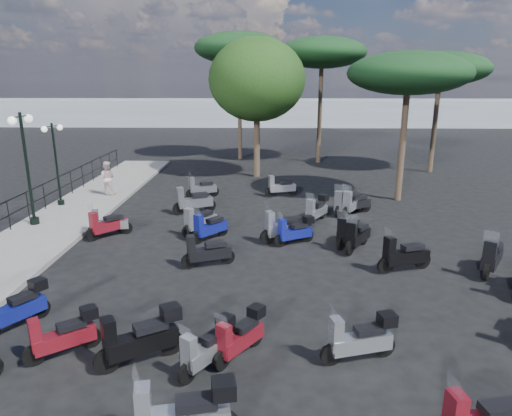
{
  "coord_description": "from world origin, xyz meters",
  "views": [
    {
      "loc": [
        1.58,
        -12.11,
        5.47
      ],
      "look_at": [
        1.2,
        2.91,
        1.2
      ],
      "focal_mm": 32.0,
      "sensor_mm": 36.0,
      "label": 1
    }
  ],
  "objects_px": {
    "scooter_7": "(63,335)",
    "scooter_30": "(492,257)",
    "pedestrian_far": "(107,178)",
    "scooter_14": "(240,337)",
    "scooter_4": "(107,225)",
    "scooter_27": "(357,236)",
    "scooter_21": "(284,228)",
    "scooter_31": "(348,232)",
    "scooter_17": "(281,187)",
    "scooter_23": "(316,210)",
    "scooter_20": "(404,256)",
    "scooter_28": "(355,203)",
    "pine_1": "(441,69)",
    "pine_0": "(322,53)",
    "scooter_12": "(183,415)",
    "scooter_22": "(342,203)",
    "scooter_5": "(193,201)",
    "pine_3": "(409,74)",
    "scooter_29": "(352,204)",
    "pine_2": "(239,48)",
    "scooter_2": "(15,308)",
    "broadleaf_tree": "(257,80)",
    "lamp_post_2": "(56,159)",
    "scooter_8": "(140,338)",
    "scooter_13": "(207,348)",
    "scooter_16": "(295,231)",
    "scooter_10": "(209,228)",
    "scooter_15": "(207,252)",
    "scooter_19": "(360,339)",
    "scooter_11": "(202,189)",
    "scooter_3": "(109,224)",
    "lamp_post_1": "(26,162)",
    "scooter_9": "(199,221)"
  },
  "relations": [
    {
      "from": "scooter_9",
      "to": "scooter_20",
      "type": "height_order",
      "value": "scooter_20"
    },
    {
      "from": "broadleaf_tree",
      "to": "pine_3",
      "type": "distance_m",
      "value": 8.49
    },
    {
      "from": "scooter_5",
      "to": "scooter_27",
      "type": "xyz_separation_m",
      "value": [
        6.07,
        -4.14,
        -0.03
      ]
    },
    {
      "from": "scooter_23",
      "to": "pedestrian_far",
      "type": "bearing_deg",
      "value": 11.35
    },
    {
      "from": "scooter_28",
      "to": "scooter_12",
      "type": "bearing_deg",
      "value": 128.55
    },
    {
      "from": "scooter_20",
      "to": "scooter_28",
      "type": "distance_m",
      "value": 5.91
    },
    {
      "from": "scooter_13",
      "to": "scooter_5",
      "type": "bearing_deg",
      "value": -43.82
    },
    {
      "from": "scooter_10",
      "to": "pine_1",
      "type": "relative_size",
      "value": 0.19
    },
    {
      "from": "scooter_4",
      "to": "scooter_27",
      "type": "bearing_deg",
      "value": -143.62
    },
    {
      "from": "scooter_17",
      "to": "scooter_23",
      "type": "height_order",
      "value": "scooter_23"
    },
    {
      "from": "scooter_19",
      "to": "broadleaf_tree",
      "type": "relative_size",
      "value": 0.21
    },
    {
      "from": "pedestrian_far",
      "to": "scooter_31",
      "type": "relative_size",
      "value": 1.06
    },
    {
      "from": "scooter_11",
      "to": "scooter_31",
      "type": "xyz_separation_m",
      "value": [
        5.87,
        -6.28,
        0.03
      ]
    },
    {
      "from": "scooter_7",
      "to": "pine_3",
      "type": "bearing_deg",
      "value": -75.4
    },
    {
      "from": "scooter_22",
      "to": "scooter_23",
      "type": "relative_size",
      "value": 1.1
    },
    {
      "from": "pedestrian_far",
      "to": "pine_1",
      "type": "relative_size",
      "value": 0.23
    },
    {
      "from": "scooter_2",
      "to": "broadleaf_tree",
      "type": "xyz_separation_m",
      "value": [
        5.04,
        16.86,
        4.92
      ]
    },
    {
      "from": "scooter_22",
      "to": "pine_3",
      "type": "relative_size",
      "value": 0.24
    },
    {
      "from": "pedestrian_far",
      "to": "scooter_14",
      "type": "height_order",
      "value": "pedestrian_far"
    },
    {
      "from": "scooter_17",
      "to": "scooter_28",
      "type": "distance_m",
      "value": 4.2
    },
    {
      "from": "scooter_17",
      "to": "scooter_22",
      "type": "xyz_separation_m",
      "value": [
        2.47,
        -2.89,
        0.02
      ]
    },
    {
      "from": "scooter_5",
      "to": "scooter_8",
      "type": "distance_m",
      "value": 10.53
    },
    {
      "from": "scooter_7",
      "to": "scooter_16",
      "type": "relative_size",
      "value": 0.94
    },
    {
      "from": "scooter_13",
      "to": "scooter_29",
      "type": "xyz_separation_m",
      "value": [
        4.66,
        10.61,
        0.03
      ]
    },
    {
      "from": "scooter_11",
      "to": "scooter_15",
      "type": "xyz_separation_m",
      "value": [
        1.32,
        -8.24,
        0.0
      ]
    },
    {
      "from": "scooter_4",
      "to": "scooter_12",
      "type": "relative_size",
      "value": 0.74
    },
    {
      "from": "lamp_post_2",
      "to": "scooter_5",
      "type": "relative_size",
      "value": 2.02
    },
    {
      "from": "pedestrian_far",
      "to": "scooter_11",
      "type": "relative_size",
      "value": 1.06
    },
    {
      "from": "scooter_5",
      "to": "scooter_23",
      "type": "xyz_separation_m",
      "value": [
        5.05,
        -1.12,
        -0.01
      ]
    },
    {
      "from": "scooter_23",
      "to": "pine_2",
      "type": "distance_m",
      "value": 16.72
    },
    {
      "from": "scooter_17",
      "to": "scooter_7",
      "type": "bearing_deg",
      "value": 143.99
    },
    {
      "from": "scooter_3",
      "to": "scooter_29",
      "type": "xyz_separation_m",
      "value": [
        9.24,
        2.77,
        0.06
      ]
    },
    {
      "from": "scooter_27",
      "to": "pine_0",
      "type": "distance_m",
      "value": 17.73
    },
    {
      "from": "scooter_17",
      "to": "scooter_30",
      "type": "bearing_deg",
      "value": -163.02
    },
    {
      "from": "scooter_3",
      "to": "scooter_30",
      "type": "height_order",
      "value": "scooter_30"
    },
    {
      "from": "scooter_16",
      "to": "scooter_31",
      "type": "bearing_deg",
      "value": -119.71
    },
    {
      "from": "scooter_4",
      "to": "scooter_15",
      "type": "distance_m",
      "value": 4.66
    },
    {
      "from": "scooter_17",
      "to": "scooter_23",
      "type": "relative_size",
      "value": 1.08
    },
    {
      "from": "scooter_19",
      "to": "pine_3",
      "type": "xyz_separation_m",
      "value": [
        4.25,
        12.75,
        5.2
      ]
    },
    {
      "from": "scooter_22",
      "to": "pine_1",
      "type": "height_order",
      "value": "pine_1"
    },
    {
      "from": "scooter_7",
      "to": "scooter_30",
      "type": "distance_m",
      "value": 11.49
    },
    {
      "from": "scooter_29",
      "to": "pine_2",
      "type": "xyz_separation_m",
      "value": [
        -5.45,
        13.68,
        6.92
      ]
    },
    {
      "from": "scooter_21",
      "to": "scooter_31",
      "type": "bearing_deg",
      "value": -121.68
    },
    {
      "from": "scooter_4",
      "to": "pine_2",
      "type": "relative_size",
      "value": 0.15
    },
    {
      "from": "scooter_13",
      "to": "scooter_30",
      "type": "distance_m",
      "value": 9.0
    },
    {
      "from": "scooter_23",
      "to": "scooter_5",
      "type": "bearing_deg",
      "value": 19.65
    },
    {
      "from": "pine_0",
      "to": "scooter_7",
      "type": "bearing_deg",
      "value": -108.44
    },
    {
      "from": "lamp_post_1",
      "to": "scooter_14",
      "type": "distance_m",
      "value": 11.82
    },
    {
      "from": "lamp_post_2",
      "to": "scooter_14",
      "type": "bearing_deg",
      "value": -28.49
    },
    {
      "from": "scooter_29",
      "to": "scooter_5",
      "type": "bearing_deg",
      "value": 32.52
    }
  ]
}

